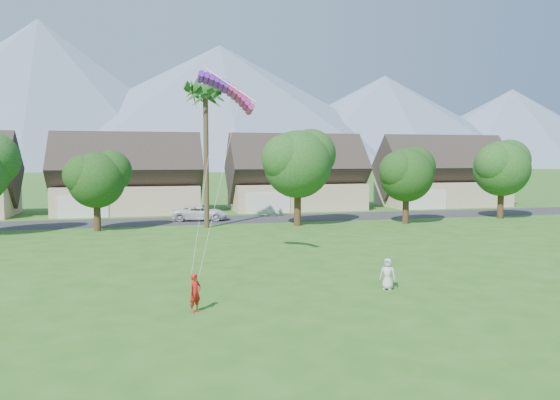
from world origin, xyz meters
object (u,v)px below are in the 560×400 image
object	(u,v)px
parked_car	(200,213)
parafoil_kite	(228,89)
watcher	(388,274)
kite_flyer	(195,293)

from	to	relation	value
parked_car	parafoil_kite	xyz separation A→B (m)	(-0.62, -23.29, 8.99)
parafoil_kite	watcher	bearing A→B (deg)	-34.89
kite_flyer	parked_car	world-z (taller)	kite_flyer
watcher	parked_car	size ratio (longest dim) A/B	0.27
kite_flyer	parked_car	distance (m)	31.31
kite_flyer	parafoil_kite	xyz separation A→B (m)	(2.54, 7.86, 8.95)
parked_car	parafoil_kite	distance (m)	24.97
watcher	parafoil_kite	world-z (taller)	parafoil_kite
watcher	parafoil_kite	xyz separation A→B (m)	(-6.43, 6.24, 9.00)
kite_flyer	parked_car	bearing A→B (deg)	45.02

